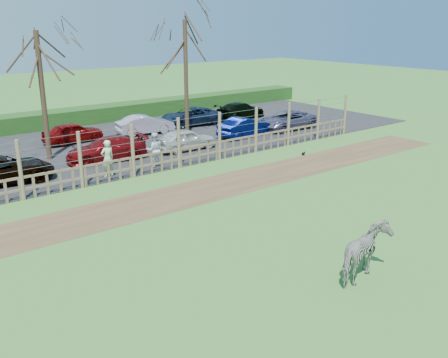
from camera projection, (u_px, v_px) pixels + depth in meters
ground at (246, 232)px, 17.13m from camera, size 120.00×120.00×0.00m
dirt_strip at (175, 197)px, 20.51m from camera, size 34.00×2.80×0.01m
asphalt at (79, 150)px, 28.02m from camera, size 44.00×13.00×0.04m
hedge at (37, 121)px, 33.11m from camera, size 46.00×2.00×1.10m
fence at (133, 161)px, 22.89m from camera, size 30.16×0.16×2.50m
tree_mid at (39, 64)px, 24.62m from camera, size 4.80×4.80×6.83m
tree_right at (185, 50)px, 30.16m from camera, size 4.80×4.80×7.35m
zebra at (366, 253)px, 13.80m from camera, size 2.05×1.31×1.60m
visitor_a at (108, 158)px, 22.86m from camera, size 0.65×0.45×1.72m
visitor_b at (154, 150)px, 24.40m from camera, size 1.00×0.89×1.72m
crow at (303, 154)px, 26.88m from camera, size 0.23×0.17×0.19m
car_2 at (3, 170)px, 22.06m from camera, size 4.51×2.45×1.20m
car_3 at (107, 149)px, 25.60m from camera, size 4.31×2.19×1.20m
car_4 at (185, 139)px, 27.72m from camera, size 3.54×1.45×1.20m
car_5 at (244, 127)px, 30.91m from camera, size 3.74×1.59×1.20m
car_6 at (286, 120)px, 32.97m from camera, size 4.33×2.02×1.20m
car_10 at (73, 133)px, 29.38m from camera, size 3.64×1.75×1.20m
car_11 at (145, 125)px, 31.62m from camera, size 3.78×1.76×1.20m
car_12 at (191, 116)px, 34.28m from camera, size 4.54×2.55×1.20m
car_13 at (241, 110)px, 36.55m from camera, size 4.32×2.22×1.20m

